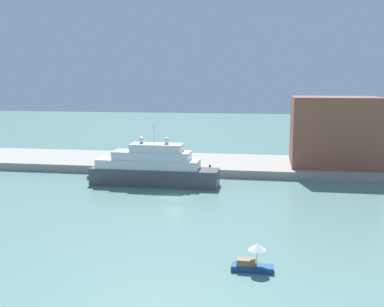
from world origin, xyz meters
name	(u,v)px	position (x,y,z in m)	size (l,w,h in m)	color
ground	(175,197)	(0.00, 0.00, 0.00)	(400.00, 400.00, 0.00)	slate
quay_dock	(199,164)	(0.00, 26.13, 0.81)	(110.00, 20.27, 1.61)	gray
large_yacht	(153,169)	(-5.66, 8.00, 3.03)	(23.16, 4.99, 11.12)	#4C4C51
small_motorboat	(253,260)	(13.54, -27.26, 1.09)	(4.15, 1.81, 2.83)	navy
work_barge	(101,178)	(-16.69, 11.02, 0.35)	(5.28, 1.50, 0.70)	olive
harbor_building	(334,131)	(27.97, 25.54, 8.57)	(17.04, 13.82, 13.92)	#93513D
parked_car	(126,161)	(-14.34, 19.30, 2.18)	(4.03, 1.68, 1.33)	black
person_figure	(149,161)	(-9.63, 19.71, 2.35)	(0.36, 0.36, 1.59)	#334C8C
mooring_bollard	(210,166)	(3.47, 17.68, 1.92)	(0.41, 0.41, 0.61)	black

